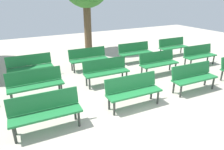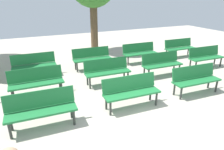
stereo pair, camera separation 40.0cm
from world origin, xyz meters
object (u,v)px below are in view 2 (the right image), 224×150
Objects in this scene: bench_r1_c1 at (36,81)px; bench_r1_c4 at (205,56)px; bench_r0_c2 at (131,90)px; bench_r2_c1 at (34,64)px; bench_r1_c3 at (161,63)px; bench_r2_c3 at (140,52)px; bench_r1_c2 at (107,70)px; bench_r0_c1 at (41,108)px; bench_r0_c3 at (195,78)px; bench_r2_c4 at (179,47)px; bench_r2_c2 at (92,57)px.

bench_r1_c4 is at bearing -0.67° from bench_r1_c1.
bench_r0_c2 is 4.18m from bench_r2_c1.
bench_r2_c1 is (-4.52, 1.88, 0.00)m from bench_r1_c3.
bench_r2_c3 is (0.07, 1.74, 0.00)m from bench_r1_c3.
bench_r1_c2 is 2.89m from bench_r2_c1.
bench_r0_c3 is (4.65, -0.11, 0.00)m from bench_r0_c1.
bench_r0_c2 and bench_r1_c2 have the same top height.
bench_r1_c1 is 4.59m from bench_r1_c3.
bench_r2_c1 is 1.00× the size of bench_r2_c4.
bench_r1_c2 is 1.01× the size of bench_r2_c3.
bench_r0_c2 is 1.00× the size of bench_r1_c4.
bench_r2_c4 is (4.64, 3.35, 0.00)m from bench_r0_c2.
bench_r0_c1 is 2.37m from bench_r0_c2.
bench_r0_c1 is 5.76m from bench_r2_c3.
bench_r0_c2 is 2.78m from bench_r1_c3.
bench_r1_c4 is at bearing 21.88° from bench_r0_c2.
bench_r2_c3 is at bearing -0.63° from bench_r2_c1.
bench_r2_c3 and bench_r2_c4 have the same top height.
bench_r2_c2 is at bearing 179.77° from bench_r2_c4.
bench_r2_c1 is 4.59m from bench_r2_c3.
bench_r2_c3 is at bearing -179.41° from bench_r2_c4.
bench_r2_c3 is (4.69, 3.34, 0.00)m from bench_r0_c1.
bench_r2_c1 and bench_r2_c4 have the same top height.
bench_r0_c3 and bench_r1_c4 have the same top height.
bench_r0_c3 is at bearing -37.20° from bench_r2_c1.
bench_r1_c1 is 0.99× the size of bench_r1_c4.
bench_r1_c1 is 1.77m from bench_r2_c1.
bench_r1_c1 and bench_r2_c4 have the same top height.
bench_r2_c2 is at bearing 92.09° from bench_r1_c2.
bench_r2_c2 is (0.03, 3.45, 0.00)m from bench_r0_c2.
bench_r1_c3 is 2.87m from bench_r2_c2.
bench_r1_c1 is 7.16m from bench_r2_c4.
bench_r1_c1 is 6.89m from bench_r1_c4.
bench_r2_c4 is (6.91, -0.15, 0.00)m from bench_r2_c1.
bench_r2_c3 is (2.30, 1.62, 0.00)m from bench_r1_c2.
bench_r2_c4 is (6.97, 1.61, 0.00)m from bench_r1_c1.
bench_r1_c1 is 4.93m from bench_r2_c3.
bench_r0_c3 is at bearing -141.35° from bench_r1_c4.
bench_r1_c1 is (0.04, 1.71, 0.00)m from bench_r0_c1.
bench_r1_c3 is 2.30m from bench_r1_c4.
bench_r2_c2 and bench_r2_c4 have the same top height.
bench_r1_c4 is at bearing -91.96° from bench_r2_c4.
bench_r1_c2 is 1.00× the size of bench_r2_c2.
bench_r2_c1 is 6.91m from bench_r2_c4.
bench_r2_c3 is at bearing 19.62° from bench_r1_c1.
bench_r1_c4 is 1.00× the size of bench_r2_c4.
bench_r2_c4 is at bearing 0.59° from bench_r2_c2.
bench_r0_c1 is at bearing -123.25° from bench_r2_c2.
bench_r1_c4 is at bearing -20.26° from bench_r2_c2.
bench_r0_c1 is 1.00× the size of bench_r2_c3.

